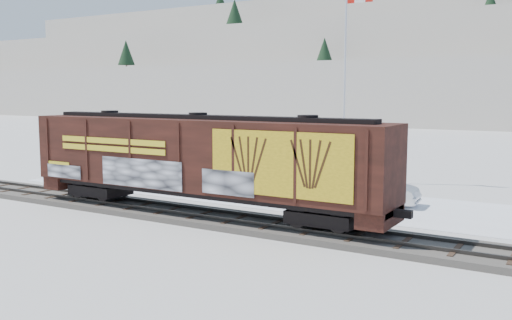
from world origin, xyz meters
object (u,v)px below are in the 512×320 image
Objects in this scene: flagpole at (346,109)px; hopper_railcar at (198,158)px; car_white at (372,189)px; car_silver at (177,177)px; car_dark at (331,193)px.

hopper_railcar is at bearing -96.91° from flagpole.
car_white is at bearing 52.79° from hopper_railcar.
car_silver is 10.98m from car_dark.
car_silver is at bearing 91.26° from car_white.
car_dark is at bearing 55.82° from hopper_railcar.
car_silver is 0.77× the size of car_white.
flagpole is 9.49m from car_dark.
car_silver is 12.79m from car_white.
car_silver is at bearing 106.17° from car_dark.
flagpole is at bearing -42.29° from car_silver.
flagpole is 2.60× the size of car_white.
car_white is at bearing -78.94° from car_silver.
flagpole is (1.74, 14.36, 1.99)m from hopper_railcar.
flagpole is 3.38× the size of car_silver.
car_white is (4.28, -6.44, -4.16)m from flagpole.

